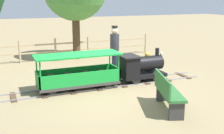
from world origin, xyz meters
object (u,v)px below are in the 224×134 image
locomotive (140,66)px  passenger_car (78,75)px  park_bench (167,92)px  conductor_person (115,46)px

locomotive → passenger_car: 1.93m
park_bench → passenger_car: bearing=-146.5°
locomotive → conductor_person: size_ratio=0.89×
locomotive → park_bench: 2.25m
conductor_person → park_bench: bearing=-2.2°
passenger_car → conductor_person: size_ratio=1.45×
conductor_person → locomotive: bearing=17.2°
locomotive → conductor_person: 1.27m
conductor_person → park_bench: (3.32, -0.13, -0.54)m
passenger_car → park_bench: (2.20, 1.45, -0.01)m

